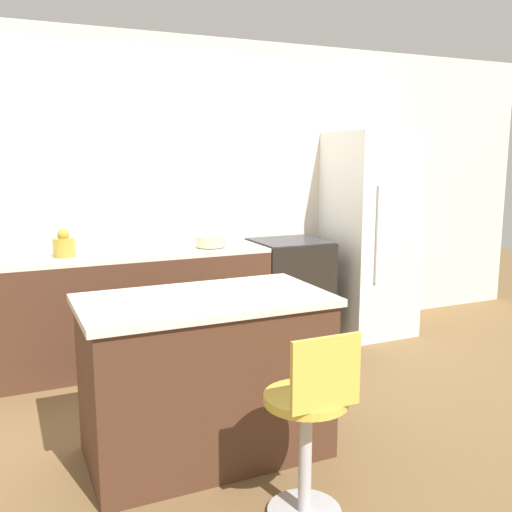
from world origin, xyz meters
TOP-DOWN VIEW (x-y plane):
  - ground_plane at (0.00, 0.00)m, footprint 14.00×14.00m
  - wall_back at (0.00, 0.65)m, footprint 8.00×0.06m
  - back_counter at (-0.35, 0.32)m, footprint 2.34×0.60m
  - kitchen_island at (-0.19, -1.24)m, footprint 1.32×0.73m
  - oven_range at (1.14, 0.32)m, footprint 0.62×0.61m
  - refrigerator at (1.94, 0.26)m, footprint 0.66×0.74m
  - stool_chair at (0.03, -1.99)m, footprint 0.38×0.38m
  - kettle at (-0.74, 0.29)m, footprint 0.16×0.16m
  - mixing_bowl at (0.40, 0.29)m, footprint 0.24×0.24m

SIDE VIEW (x-z plane):
  - ground_plane at x=0.00m, z-range 0.00..0.00m
  - stool_chair at x=0.03m, z-range -0.01..0.89m
  - back_counter at x=-0.35m, z-range 0.00..0.90m
  - kitchen_island at x=-0.19m, z-range 0.00..0.90m
  - oven_range at x=1.14m, z-range 0.00..0.90m
  - refrigerator at x=1.94m, z-range 0.00..1.84m
  - mixing_bowl at x=0.40m, z-range 0.90..0.99m
  - kettle at x=-0.74m, z-range 0.88..1.09m
  - wall_back at x=0.00m, z-range 0.00..2.60m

